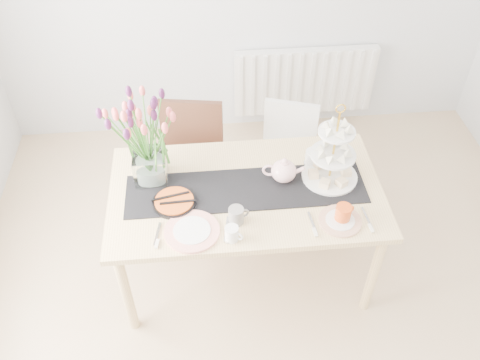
{
  "coord_description": "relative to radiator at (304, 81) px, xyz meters",
  "views": [
    {
      "loc": [
        -0.4,
        -1.45,
        2.85
      ],
      "look_at": [
        -0.2,
        0.59,
        0.88
      ],
      "focal_mm": 38.0,
      "sensor_mm": 36.0,
      "label": 1
    }
  ],
  "objects": [
    {
      "name": "room_shell",
      "position": [
        -0.5,
        -2.19,
        0.85
      ],
      "size": [
        4.5,
        4.5,
        4.5
      ],
      "color": "tan",
      "rests_on": "ground"
    },
    {
      "name": "radiator",
      "position": [
        0.0,
        0.0,
        0.0
      ],
      "size": [
        1.2,
        0.08,
        0.6
      ],
      "primitive_type": "cube",
      "color": "white",
      "rests_on": "room_shell"
    },
    {
      "name": "dining_table",
      "position": [
        -0.66,
        -1.55,
        0.22
      ],
      "size": [
        1.6,
        0.9,
        0.75
      ],
      "color": "tan",
      "rests_on": "ground"
    },
    {
      "name": "chair_brown",
      "position": [
        -0.99,
        -0.93,
        0.06
      ],
      "size": [
        0.5,
        0.5,
        0.88
      ],
      "rotation": [
        0.0,
        0.0,
        -0.16
      ],
      "color": "#3D2116",
      "rests_on": "ground"
    },
    {
      "name": "chair_white",
      "position": [
        -0.29,
        -0.87,
        0.0
      ],
      "size": [
        0.49,
        0.49,
        0.79
      ],
      "rotation": [
        0.0,
        0.0,
        -0.32
      ],
      "color": "white",
      "rests_on": "ground"
    },
    {
      "name": "table_runner",
      "position": [
        -0.66,
        -1.55,
        0.3
      ],
      "size": [
        1.4,
        0.35,
        0.01
      ],
      "primitive_type": "cube",
      "color": "black",
      "rests_on": "dining_table"
    },
    {
      "name": "tulip_vase",
      "position": [
        -1.21,
        -1.4,
        0.68
      ],
      "size": [
        0.69,
        0.69,
        0.59
      ],
      "rotation": [
        0.0,
        0.0,
        -0.38
      ],
      "color": "silver",
      "rests_on": "dining_table"
    },
    {
      "name": "cake_stand",
      "position": [
        -0.16,
        -1.5,
        0.44
      ],
      "size": [
        0.33,
        0.33,
        0.49
      ],
      "rotation": [
        0.0,
        0.0,
        0.13
      ],
      "color": "gold",
      "rests_on": "dining_table"
    },
    {
      "name": "teapot",
      "position": [
        -0.44,
        -1.5,
        0.37
      ],
      "size": [
        0.27,
        0.23,
        0.16
      ],
      "primitive_type": null,
      "rotation": [
        0.0,
        0.0,
        -0.18
      ],
      "color": "white",
      "rests_on": "dining_table"
    },
    {
      "name": "cream_jug",
      "position": [
        -0.23,
        -1.37,
        0.35
      ],
      "size": [
        0.13,
        0.13,
        0.1
      ],
      "primitive_type": "cylinder",
      "rotation": [
        0.0,
        0.0,
        -0.42
      ],
      "color": "white",
      "rests_on": "dining_table"
    },
    {
      "name": "tart_tin",
      "position": [
        -1.08,
        -1.63,
        0.31
      ],
      "size": [
        0.25,
        0.25,
        0.03
      ],
      "rotation": [
        0.0,
        0.0,
        -0.22
      ],
      "color": "black",
      "rests_on": "dining_table"
    },
    {
      "name": "mug_grey",
      "position": [
        -0.74,
        -1.8,
        0.35
      ],
      "size": [
        0.1,
        0.1,
        0.1
      ],
      "primitive_type": "cylinder",
      "rotation": [
        0.0,
        0.0,
        0.27
      ],
      "color": "slate",
      "rests_on": "dining_table"
    },
    {
      "name": "mug_white",
      "position": [
        -0.78,
        -1.91,
        0.34
      ],
      "size": [
        0.1,
        0.1,
        0.09
      ],
      "primitive_type": "cylinder",
      "rotation": [
        0.0,
        0.0,
        -0.58
      ],
      "color": "white",
      "rests_on": "dining_table"
    },
    {
      "name": "mug_orange",
      "position": [
        -0.16,
        -1.84,
        0.35
      ],
      "size": [
        0.12,
        0.12,
        0.1
      ],
      "primitive_type": "cylinder",
      "rotation": [
        0.0,
        0.0,
        0.49
      ],
      "color": "#DD5018",
      "rests_on": "dining_table"
    },
    {
      "name": "plate_left",
      "position": [
        -0.99,
        -1.85,
        0.31
      ],
      "size": [
        0.35,
        0.35,
        0.02
      ],
      "primitive_type": "cylinder",
      "rotation": [
        0.0,
        0.0,
        -0.17
      ],
      "color": "white",
      "rests_on": "dining_table"
    },
    {
      "name": "plate_right",
      "position": [
        -0.17,
        -1.85,
        0.31
      ],
      "size": [
        0.26,
        0.26,
        0.01
      ],
      "primitive_type": "cylinder",
      "rotation": [
        0.0,
        0.0,
        0.09
      ],
      "color": "silver",
      "rests_on": "dining_table"
    }
  ]
}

